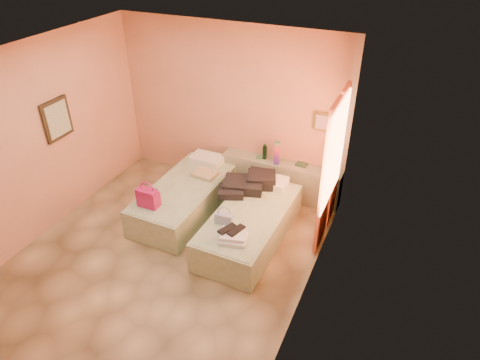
{
  "coord_description": "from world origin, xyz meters",
  "views": [
    {
      "loc": [
        2.83,
        -3.81,
        4.21
      ],
      "look_at": [
        0.78,
        0.85,
        0.98
      ],
      "focal_mm": 32.0,
      "sensor_mm": 36.0,
      "label": 1
    }
  ],
  "objects_px": {
    "flower_vase": "(331,167)",
    "blue_handbag": "(224,219)",
    "water_bottle": "(265,152)",
    "magenta_handbag": "(148,197)",
    "bed_right": "(250,226)",
    "green_book": "(302,165)",
    "bed_left": "(185,198)",
    "towel_stack": "(234,237)",
    "headboard_ledge": "(280,179)"
  },
  "relations": [
    {
      "from": "green_book",
      "to": "towel_stack",
      "type": "relative_size",
      "value": 0.53
    },
    {
      "from": "bed_left",
      "to": "magenta_handbag",
      "type": "relative_size",
      "value": 6.35
    },
    {
      "from": "bed_left",
      "to": "flower_vase",
      "type": "height_order",
      "value": "flower_vase"
    },
    {
      "from": "headboard_ledge",
      "to": "bed_left",
      "type": "height_order",
      "value": "headboard_ledge"
    },
    {
      "from": "magenta_handbag",
      "to": "towel_stack",
      "type": "relative_size",
      "value": 0.9
    },
    {
      "from": "water_bottle",
      "to": "magenta_handbag",
      "type": "relative_size",
      "value": 0.82
    },
    {
      "from": "towel_stack",
      "to": "magenta_handbag",
      "type": "bearing_deg",
      "value": 171.97
    },
    {
      "from": "magenta_handbag",
      "to": "water_bottle",
      "type": "bearing_deg",
      "value": 56.49
    },
    {
      "from": "water_bottle",
      "to": "towel_stack",
      "type": "relative_size",
      "value": 0.74
    },
    {
      "from": "green_book",
      "to": "headboard_ledge",
      "type": "bearing_deg",
      "value": -166.89
    },
    {
      "from": "water_bottle",
      "to": "magenta_handbag",
      "type": "xyz_separation_m",
      "value": [
        -1.15,
        -1.76,
        -0.13
      ]
    },
    {
      "from": "water_bottle",
      "to": "blue_handbag",
      "type": "xyz_separation_m",
      "value": [
        0.05,
        -1.69,
        -0.2
      ]
    },
    {
      "from": "blue_handbag",
      "to": "bed_right",
      "type": "bearing_deg",
      "value": 52.69
    },
    {
      "from": "blue_handbag",
      "to": "headboard_ledge",
      "type": "bearing_deg",
      "value": 75.03
    },
    {
      "from": "headboard_ledge",
      "to": "towel_stack",
      "type": "relative_size",
      "value": 5.86
    },
    {
      "from": "water_bottle",
      "to": "flower_vase",
      "type": "relative_size",
      "value": 0.97
    },
    {
      "from": "bed_right",
      "to": "green_book",
      "type": "bearing_deg",
      "value": 76.35
    },
    {
      "from": "bed_right",
      "to": "magenta_handbag",
      "type": "height_order",
      "value": "magenta_handbag"
    },
    {
      "from": "water_bottle",
      "to": "towel_stack",
      "type": "bearing_deg",
      "value": -80.58
    },
    {
      "from": "water_bottle",
      "to": "green_book",
      "type": "xyz_separation_m",
      "value": [
        0.64,
        0.04,
        -0.11
      ]
    },
    {
      "from": "magenta_handbag",
      "to": "blue_handbag",
      "type": "relative_size",
      "value": 1.29
    },
    {
      "from": "green_book",
      "to": "magenta_handbag",
      "type": "relative_size",
      "value": 0.59
    },
    {
      "from": "green_book",
      "to": "blue_handbag",
      "type": "height_order",
      "value": "green_book"
    },
    {
      "from": "bed_right",
      "to": "water_bottle",
      "type": "relative_size",
      "value": 7.74
    },
    {
      "from": "green_book",
      "to": "blue_handbag",
      "type": "relative_size",
      "value": 0.76
    },
    {
      "from": "headboard_ledge",
      "to": "water_bottle",
      "type": "distance_m",
      "value": 0.55
    },
    {
      "from": "flower_vase",
      "to": "blue_handbag",
      "type": "bearing_deg",
      "value": -123.62
    },
    {
      "from": "water_bottle",
      "to": "magenta_handbag",
      "type": "bearing_deg",
      "value": -123.14
    },
    {
      "from": "bed_left",
      "to": "green_book",
      "type": "relative_size",
      "value": 10.82
    },
    {
      "from": "headboard_ledge",
      "to": "towel_stack",
      "type": "height_order",
      "value": "headboard_ledge"
    },
    {
      "from": "bed_left",
      "to": "magenta_handbag",
      "type": "xyz_separation_m",
      "value": [
        -0.19,
        -0.69,
        0.4
      ]
    },
    {
      "from": "green_book",
      "to": "towel_stack",
      "type": "height_order",
      "value": "green_book"
    },
    {
      "from": "bed_left",
      "to": "blue_handbag",
      "type": "relative_size",
      "value": 8.17
    },
    {
      "from": "headboard_ledge",
      "to": "bed_right",
      "type": "bearing_deg",
      "value": -91.01
    },
    {
      "from": "bed_right",
      "to": "towel_stack",
      "type": "relative_size",
      "value": 5.71
    },
    {
      "from": "water_bottle",
      "to": "green_book",
      "type": "height_order",
      "value": "water_bottle"
    },
    {
      "from": "bed_right",
      "to": "flower_vase",
      "type": "xyz_separation_m",
      "value": [
        0.86,
        1.26,
        0.53
      ]
    },
    {
      "from": "bed_left",
      "to": "magenta_handbag",
      "type": "height_order",
      "value": "magenta_handbag"
    },
    {
      "from": "flower_vase",
      "to": "towel_stack",
      "type": "distance_m",
      "value": 2.1
    },
    {
      "from": "blue_handbag",
      "to": "towel_stack",
      "type": "xyz_separation_m",
      "value": [
        0.28,
        -0.27,
        -0.03
      ]
    },
    {
      "from": "water_bottle",
      "to": "blue_handbag",
      "type": "bearing_deg",
      "value": -88.4
    },
    {
      "from": "bed_right",
      "to": "green_book",
      "type": "relative_size",
      "value": 10.82
    },
    {
      "from": "green_book",
      "to": "flower_vase",
      "type": "bearing_deg",
      "value": -4.64
    },
    {
      "from": "towel_stack",
      "to": "headboard_ledge",
      "type": "bearing_deg",
      "value": 90.7
    },
    {
      "from": "bed_left",
      "to": "blue_handbag",
      "type": "bearing_deg",
      "value": -30.57
    },
    {
      "from": "flower_vase",
      "to": "blue_handbag",
      "type": "relative_size",
      "value": 1.09
    },
    {
      "from": "headboard_ledge",
      "to": "blue_handbag",
      "type": "xyz_separation_m",
      "value": [
        -0.25,
        -1.68,
        0.25
      ]
    },
    {
      "from": "bed_right",
      "to": "magenta_handbag",
      "type": "xyz_separation_m",
      "value": [
        -1.43,
        -0.45,
        0.4
      ]
    },
    {
      "from": "water_bottle",
      "to": "towel_stack",
      "type": "height_order",
      "value": "water_bottle"
    },
    {
      "from": "flower_vase",
      "to": "green_book",
      "type": "bearing_deg",
      "value": 170.75
    }
  ]
}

